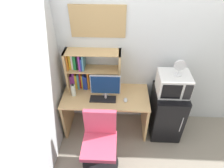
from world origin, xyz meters
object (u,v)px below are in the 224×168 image
(water_bottle, at_px, (73,90))
(mini_fridge, at_px, (166,112))
(monitor, at_px, (105,86))
(keyboard, at_px, (103,99))
(wall_corkboard, at_px, (98,22))
(computer_mouse, at_px, (125,100))
(desk_fan, at_px, (179,67))
(microwave, at_px, (173,84))
(desk_chair, at_px, (100,145))
(hutch_bookshelf, at_px, (85,70))

(water_bottle, bearing_deg, mini_fridge, -0.12)
(monitor, relative_size, water_bottle, 2.08)
(keyboard, height_order, water_bottle, water_bottle)
(wall_corkboard, bearing_deg, monitor, -73.34)
(computer_mouse, bearing_deg, keyboard, 177.77)
(desk_fan, bearing_deg, microwave, 167.33)
(mini_fridge, xyz_separation_m, desk_chair, (-1.01, -0.62, -0.04))
(desk_fan, bearing_deg, computer_mouse, -172.56)
(hutch_bookshelf, height_order, computer_mouse, hutch_bookshelf)
(hutch_bookshelf, xyz_separation_m, wall_corkboard, (0.22, 0.10, 0.71))
(computer_mouse, xyz_separation_m, mini_fridge, (0.67, 0.09, -0.32))
(water_bottle, bearing_deg, wall_corkboard, 39.30)
(monitor, xyz_separation_m, desk_fan, (0.99, 0.05, 0.32))
(water_bottle, height_order, mini_fridge, water_bottle)
(mini_fridge, distance_m, wall_corkboard, 1.75)
(wall_corkboard, bearing_deg, microwave, -16.12)
(microwave, bearing_deg, desk_fan, -12.67)
(water_bottle, xyz_separation_m, desk_chair, (0.44, -0.62, -0.44))
(monitor, relative_size, keyboard, 1.12)
(keyboard, bearing_deg, computer_mouse, -2.23)
(keyboard, bearing_deg, desk_fan, 4.31)
(monitor, height_order, desk_chair, monitor)
(hutch_bookshelf, relative_size, mini_fridge, 0.96)
(monitor, bearing_deg, mini_fridge, 3.40)
(hutch_bookshelf, relative_size, wall_corkboard, 1.10)
(microwave, bearing_deg, hutch_bookshelf, 170.59)
(hutch_bookshelf, xyz_separation_m, computer_mouse, (0.62, -0.31, -0.31))
(microwave, distance_m, desk_fan, 0.29)
(mini_fridge, distance_m, microwave, 0.58)
(wall_corkboard, bearing_deg, hutch_bookshelf, -155.89)
(computer_mouse, relative_size, desk_fan, 0.41)
(monitor, bearing_deg, keyboard, -150.35)
(desk_chair, xyz_separation_m, wall_corkboard, (-0.06, 0.93, 1.38))
(monitor, xyz_separation_m, desk_chair, (-0.05, -0.56, -0.58))
(keyboard, height_order, microwave, microwave)
(monitor, bearing_deg, hutch_bookshelf, 140.00)
(mini_fridge, bearing_deg, monitor, -176.60)
(water_bottle, xyz_separation_m, mini_fridge, (1.45, -0.00, -0.40))
(mini_fridge, bearing_deg, computer_mouse, -172.09)
(monitor, bearing_deg, wall_corkboard, 106.66)
(hutch_bookshelf, height_order, monitor, hutch_bookshelf)
(microwave, relative_size, desk_chair, 0.49)
(desk_fan, relative_size, desk_chair, 0.26)
(hutch_bookshelf, relative_size, keyboard, 2.11)
(monitor, xyz_separation_m, water_bottle, (-0.49, 0.06, -0.14))
(keyboard, relative_size, computer_mouse, 3.98)
(keyboard, relative_size, water_bottle, 1.86)
(desk_chair, relative_size, wall_corkboard, 1.20)
(water_bottle, bearing_deg, keyboard, -10.40)
(mini_fridge, height_order, desk_chair, desk_chair)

